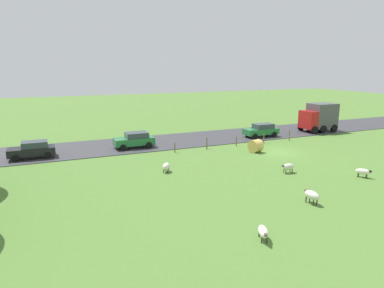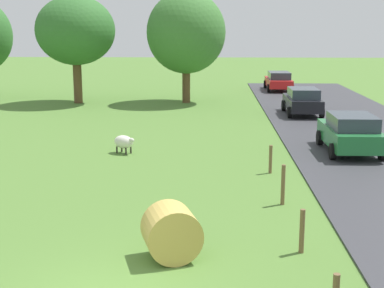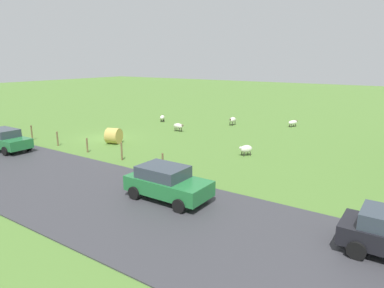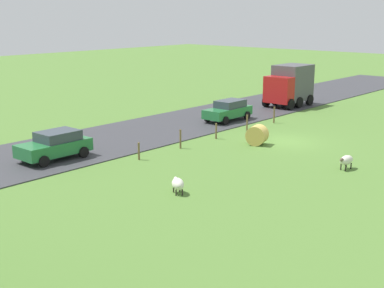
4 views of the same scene
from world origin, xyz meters
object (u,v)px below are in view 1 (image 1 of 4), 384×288
car_2 (33,149)px  sheep_2 (166,166)px  sheep_3 (263,232)px  car_0 (135,140)px  sheep_1 (363,172)px  truck_0 (319,117)px  hay_bale_0 (256,146)px  sheep_0 (312,195)px  car_3 (261,130)px  sheep_4 (288,167)px

car_2 → sheep_2: bearing=-131.6°
sheep_3 → car_0: 21.80m
car_2 → car_0: bearing=-87.7°
sheep_1 → truck_0: truck_0 is taller
sheep_1 → hay_bale_0: bearing=17.2°
truck_0 → car_0: (0.46, 24.69, -1.07)m
sheep_1 → sheep_3: size_ratio=0.93×
sheep_2 → hay_bale_0: (2.73, -10.44, 0.15)m
sheep_1 → sheep_0: bearing=108.5°
sheep_2 → car_0: size_ratio=0.26×
hay_bale_0 → car_3: (6.13, -4.93, 0.24)m
sheep_1 → sheep_3: 13.78m
sheep_4 → car_0: (13.45, 9.26, 0.38)m
sheep_1 → truck_0: size_ratio=0.26×
sheep_2 → truck_0: size_ratio=0.23×
sheep_0 → car_2: car_2 is taller
sheep_0 → car_3: 20.77m
sheep_3 → car_2: car_2 is taller
sheep_2 → car_3: 17.74m
hay_bale_0 → car_3: car_3 is taller
sheep_2 → sheep_4: bearing=-114.5°
car_2 → sheep_4: bearing=-124.4°
sheep_3 → hay_bale_0: hay_bale_0 is taller
sheep_3 → car_0: size_ratio=0.30×
sheep_1 → truck_0: (16.22, -10.85, 1.51)m
sheep_3 → car_3: (21.28, -14.62, 0.43)m
truck_0 → car_0: size_ratio=1.11×
sheep_0 → car_3: (18.64, -9.15, 0.31)m
sheep_4 → hay_bale_0: hay_bale_0 is taller
car_0 → sheep_2: bearing=-178.3°
car_0 → car_3: 15.65m
sheep_1 → car_3: 16.30m
sheep_0 → sheep_2: bearing=32.4°
truck_0 → sheep_2: bearing=110.0°
sheep_4 → car_2: (13.05, 19.04, 0.36)m
sheep_0 → car_0: size_ratio=0.30×
sheep_4 → car_3: (12.96, -6.39, 0.36)m
hay_bale_0 → car_2: (6.22, 20.50, 0.24)m
sheep_4 → sheep_2: bearing=65.5°
sheep_3 → car_3: bearing=-34.5°
sheep_4 → car_2: bearing=55.6°
hay_bale_0 → sheep_0: bearing=161.3°
sheep_4 → truck_0: bearing=-49.9°
truck_0 → car_0: bearing=88.9°
sheep_0 → sheep_1: (2.45, -7.34, -0.10)m
sheep_3 → hay_bale_0: (15.15, -9.69, 0.19)m
truck_0 → car_2: size_ratio=1.12×
car_2 → car_3: bearing=-90.2°
sheep_3 → truck_0: size_ratio=0.28×
hay_bale_0 → car_2: bearing=73.1°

